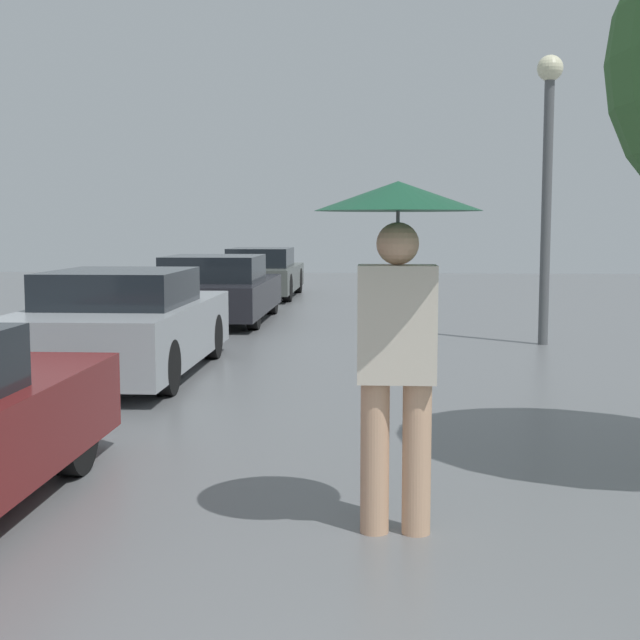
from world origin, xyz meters
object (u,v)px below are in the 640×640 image
Objects in this scene: pedestrian at (397,279)px; parked_car_third at (216,290)px; parked_car_farthest at (262,274)px; street_lamp at (548,156)px; parked_car_second at (125,325)px.

pedestrian is 11.21m from parked_car_third.
parked_car_farthest is 1.04× the size of street_lamp.
parked_car_farthest is 9.81m from street_lamp.
pedestrian is at bearing -80.02° from parked_car_farthest.
street_lamp is (2.27, 8.00, 1.25)m from pedestrian.
street_lamp reaches higher than pedestrian.
parked_car_second is 5.68m from parked_car_third.
street_lamp reaches higher than parked_car_farthest.
pedestrian is at bearing -59.64° from parked_car_second.
parked_car_second is at bearing -151.08° from street_lamp.
pedestrian reaches higher than parked_car_second.
parked_car_farthest is (0.15, 11.01, -0.02)m from parked_car_second.
parked_car_farthest is at bearing 122.20° from street_lamp.
parked_car_third is 6.29m from street_lamp.
parked_car_third is at bearing 152.06° from street_lamp.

